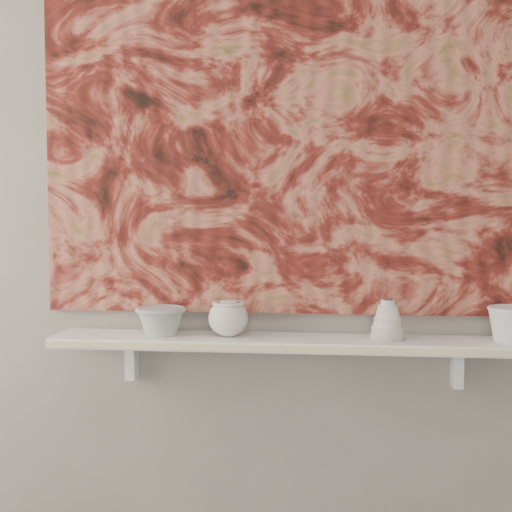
# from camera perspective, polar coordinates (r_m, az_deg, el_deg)

# --- Properties ---
(wall_back) EXTENTS (3.60, 0.00, 3.60)m
(wall_back) POSITION_cam_1_polar(r_m,az_deg,el_deg) (2.15, 2.88, 5.02)
(wall_back) COLOR gray
(wall_back) RESTS_ON floor
(shelf) EXTENTS (1.40, 0.18, 0.03)m
(shelf) POSITION_cam_1_polar(r_m,az_deg,el_deg) (2.09, 2.70, -6.93)
(shelf) COLOR silver
(shelf) RESTS_ON wall_back
(shelf_stripe) EXTENTS (1.40, 0.01, 0.02)m
(shelf_stripe) POSITION_cam_1_polar(r_m,az_deg,el_deg) (2.00, 2.55, -7.43)
(shelf_stripe) COLOR beige
(shelf_stripe) RESTS_ON shelf
(bracket_left) EXTENTS (0.03, 0.06, 0.12)m
(bracket_left) POSITION_cam_1_polar(r_m,az_deg,el_deg) (2.25, -9.89, -8.15)
(bracket_left) COLOR silver
(bracket_left) RESTS_ON wall_back
(bracket_right) EXTENTS (0.03, 0.06, 0.12)m
(bracket_right) POSITION_cam_1_polar(r_m,az_deg,el_deg) (2.20, 15.78, -8.53)
(bracket_right) COLOR silver
(bracket_right) RESTS_ON wall_back
(painting) EXTENTS (1.50, 0.02, 1.10)m
(painting) POSITION_cam_1_polar(r_m,az_deg,el_deg) (2.15, 2.88, 10.10)
(painting) COLOR maroon
(painting) RESTS_ON wall_back
(house_motif) EXTENTS (0.09, 0.00, 0.08)m
(house_motif) POSITION_cam_1_polar(r_m,az_deg,el_deg) (2.15, 14.91, 1.74)
(house_motif) COLOR black
(house_motif) RESTS_ON painting
(bowl_grey) EXTENTS (0.16, 0.16, 0.09)m
(bowl_grey) POSITION_cam_1_polar(r_m,az_deg,el_deg) (2.14, -7.62, -5.15)
(bowl_grey) COLOR #9B9B98
(bowl_grey) RESTS_ON shelf
(cup_cream) EXTENTS (0.13, 0.13, 0.11)m
(cup_cream) POSITION_cam_1_polar(r_m,az_deg,el_deg) (2.10, -2.23, -5.00)
(cup_cream) COLOR beige
(cup_cream) RESTS_ON shelf
(bell_vessel) EXTENTS (0.14, 0.14, 0.11)m
(bell_vessel) POSITION_cam_1_polar(r_m,az_deg,el_deg) (2.08, 10.48, -5.02)
(bell_vessel) COLOR beige
(bell_vessel) RESTS_ON shelf
(bowl_white) EXTENTS (0.15, 0.15, 0.10)m
(bowl_white) POSITION_cam_1_polar(r_m,az_deg,el_deg) (2.14, 19.83, -5.14)
(bowl_white) COLOR silver
(bowl_white) RESTS_ON shelf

